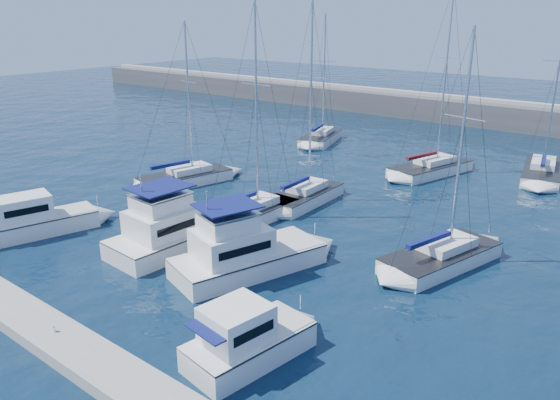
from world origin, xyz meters
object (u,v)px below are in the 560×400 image
Objects in this scene: motor_yacht_stbd_inner at (242,254)px; motor_yacht_stbd_outer at (246,341)px; motor_yacht_port_inner at (175,231)px; sailboat_mid_e at (441,257)px; sailboat_mid_b at (251,213)px; sailboat_mid_a at (185,178)px; sailboat_back_c at (542,172)px; motor_yacht_port_outer at (35,221)px; sailboat_mid_c at (304,196)px; sailboat_back_a at (321,138)px; sailboat_back_b at (431,168)px.

motor_yacht_stbd_inner is 8.49m from motor_yacht_stbd_outer.
motor_yacht_port_inner is 0.68× the size of sailboat_mid_e.
sailboat_mid_b is at bearing -158.73° from sailboat_mid_e.
sailboat_mid_e is (24.03, -1.62, 0.00)m from sailboat_mid_a.
sailboat_back_c is at bearing 92.17° from motor_yacht_stbd_inner.
motor_yacht_stbd_inner is (14.78, 4.42, 0.19)m from motor_yacht_port_outer.
motor_yacht_port_inner is 0.58× the size of sailboat_back_c.
motor_yacht_port_outer is 0.50× the size of sailboat_mid_c.
motor_yacht_port_outer is 0.55× the size of sailboat_mid_e.
sailboat_back_a is (-9.42, 30.15, -0.61)m from motor_yacht_port_inner.
sailboat_back_c reaches higher than motor_yacht_stbd_inner.
sailboat_back_b is 1.02× the size of sailboat_back_c.
motor_yacht_stbd_outer is 20.81m from sailboat_mid_c.
sailboat_mid_e is at bearing 32.97° from motor_yacht_port_inner.
sailboat_back_a is at bearing 152.21° from sailboat_mid_e.
motor_yacht_port_inner is 13.04m from motor_yacht_stbd_outer.
motor_yacht_stbd_inner is at bearing -18.81° from sailboat_mid_a.
sailboat_back_b reaches higher than sailboat_back_c.
motor_yacht_port_outer is 0.81× the size of motor_yacht_port_inner.
sailboat_back_c is at bearing 47.20° from sailboat_back_b.
sailboat_mid_e is 22.98m from sailboat_back_c.
sailboat_back_c is at bearing 105.45° from sailboat_mid_e.
sailboat_mid_b is (-10.86, 12.74, -0.41)m from motor_yacht_stbd_outer.
motor_yacht_stbd_outer is at bearing 10.40° from motor_yacht_port_outer.
sailboat_mid_b is at bearing 138.86° from motor_yacht_stbd_outer.
sailboat_back_a is 15.87m from sailboat_back_b.
sailboat_mid_b is at bearing -89.70° from sailboat_back_b.
sailboat_back_b is at bearing -159.59° from sailboat_back_c.
sailboat_mid_e is at bearing -101.08° from sailboat_back_c.
motor_yacht_port_inner is 16.43m from sailboat_mid_e.
sailboat_mid_a is at bearing 165.58° from motor_yacht_stbd_inner.
motor_yacht_port_outer is 0.53× the size of sailboat_back_a.
motor_yacht_port_outer is at bearing -150.60° from motor_yacht_port_inner.
sailboat_mid_c is 1.07× the size of sailboat_back_a.
motor_yacht_stbd_outer is 32.50m from sailboat_back_b.
sailboat_back_c reaches higher than sailboat_mid_b.
sailboat_mid_c is 13.53m from sailboat_mid_e.
sailboat_mid_b is at bearing -100.24° from sailboat_mid_c.
sailboat_mid_e is 19.72m from sailboat_back_b.
sailboat_back_a is (-10.06, 23.57, -0.01)m from sailboat_mid_b.
sailboat_back_b is at bearing 80.92° from motor_yacht_port_inner.
motor_yacht_port_outer is at bearing -74.31° from sailboat_mid_a.
motor_yacht_stbd_inner is at bearing -74.88° from sailboat_back_b.
sailboat_mid_b is at bearing 145.32° from motor_yacht_stbd_inner.
sailboat_back_c is at bearing 54.91° from sailboat_mid_a.
sailboat_back_b reaches higher than sailboat_mid_c.
sailboat_back_a is at bearing 114.91° from sailboat_mid_b.
sailboat_mid_b is at bearing 88.17° from motor_yacht_port_inner.
sailboat_mid_b reaches higher than sailboat_back_a.
motor_yacht_stbd_outer is at bearing -29.44° from motor_yacht_stbd_inner.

